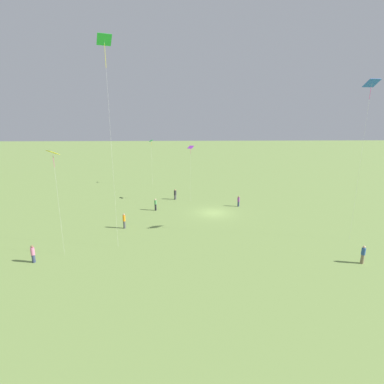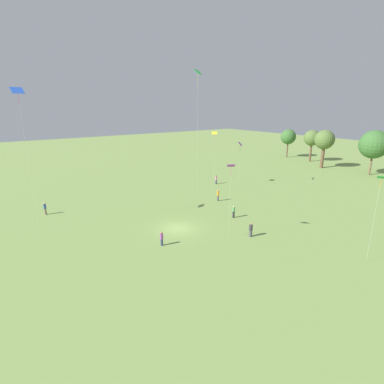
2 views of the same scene
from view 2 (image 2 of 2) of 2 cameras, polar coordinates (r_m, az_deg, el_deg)
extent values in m
plane|color=#7A994C|center=(38.12, -2.74, -6.94)|extent=(240.00, 240.00, 0.00)
cylinder|color=brown|center=(94.51, 17.67, 7.67)|extent=(0.41, 0.41, 4.40)
sphere|color=#38662D|center=(94.07, 17.87, 9.98)|extent=(4.38, 4.38, 4.38)
cylinder|color=brown|center=(89.25, 21.64, 6.98)|extent=(0.56, 0.56, 4.85)
sphere|color=#516B33|center=(88.77, 21.91, 9.54)|extent=(4.29, 4.29, 4.29)
cylinder|color=brown|center=(80.91, 23.58, 6.06)|extent=(0.79, 0.79, 5.21)
sphere|color=#516B33|center=(80.36, 23.93, 9.11)|extent=(4.68, 4.68, 4.68)
cylinder|color=brown|center=(77.59, 30.88, 4.45)|extent=(0.40, 0.40, 4.46)
sphere|color=#38662D|center=(76.98, 31.37, 7.75)|extent=(6.16, 6.16, 6.16)
cylinder|color=#847056|center=(47.41, -26.14, -3.36)|extent=(0.42, 0.42, 0.90)
cylinder|color=#2D5193|center=(47.18, -26.25, -2.46)|extent=(0.50, 0.50, 0.66)
sphere|color=beige|center=(47.05, -26.32, -1.95)|extent=(0.24, 0.24, 0.24)
cylinder|color=#333D5B|center=(59.33, 4.61, 1.91)|extent=(0.36, 0.36, 0.77)
cylinder|color=pink|center=(59.15, 4.63, 2.61)|extent=(0.43, 0.43, 0.72)
sphere|color=brown|center=(59.04, 4.64, 3.07)|extent=(0.24, 0.24, 0.24)
cylinder|color=#333D5B|center=(33.72, -5.78, -9.50)|extent=(0.39, 0.39, 0.77)
cylinder|color=purple|center=(33.42, -5.82, -8.41)|extent=(0.46, 0.46, 0.63)
sphere|color=#A87A56|center=(33.25, -5.84, -7.73)|extent=(0.24, 0.24, 0.24)
cylinder|color=#4C4C51|center=(36.35, 11.08, -7.75)|extent=(0.45, 0.45, 0.79)
cylinder|color=#333338|center=(36.06, 11.14, -6.67)|extent=(0.53, 0.53, 0.68)
sphere|color=#A87A56|center=(35.89, 11.18, -6.00)|extent=(0.24, 0.24, 0.24)
cylinder|color=#232328|center=(41.81, 7.92, -4.25)|extent=(0.33, 0.33, 0.94)
cylinder|color=#4C9956|center=(41.55, 7.96, -3.28)|extent=(0.38, 0.38, 0.57)
sphere|color=beige|center=(41.42, 7.98, -2.75)|extent=(0.24, 0.24, 0.24)
cylinder|color=#4C4C51|center=(48.73, 4.95, -1.18)|extent=(0.34, 0.34, 0.92)
cylinder|color=orange|center=(48.49, 4.98, -0.25)|extent=(0.40, 0.40, 0.73)
sphere|color=tan|center=(48.36, 4.99, 0.31)|extent=(0.24, 0.24, 0.24)
cube|color=green|center=(50.63, 1.11, 21.93)|extent=(1.43, 1.57, 0.81)
cylinder|color=yellow|center=(50.51, 1.10, 20.39)|extent=(0.04, 0.04, 1.96)
cylinder|color=silver|center=(50.62, 1.05, 10.58)|extent=(0.01, 0.01, 20.03)
cube|color=yellow|center=(54.97, 4.29, 11.14)|extent=(1.30, 1.31, 0.44)
cylinder|color=#E54C99|center=(55.05, 4.27, 10.27)|extent=(0.04, 0.04, 1.09)
cylinder|color=silver|center=(55.65, 4.18, 5.92)|extent=(0.01, 0.01, 10.16)
cube|color=green|center=(32.26, 32.40, 2.38)|extent=(0.91, 0.88, 0.35)
cylinder|color=orange|center=(32.37, 32.25, 1.44)|extent=(0.04, 0.04, 0.68)
cylinder|color=silver|center=(33.37, 31.28, -4.84)|extent=(0.01, 0.01, 8.66)
cube|color=blue|center=(39.38, -30.35, 16.39)|extent=(1.21, 1.38, 0.71)
cylinder|color=#E54C99|center=(39.36, -30.15, 15.02)|extent=(0.04, 0.04, 1.14)
cylinder|color=silver|center=(39.91, -28.68, 4.55)|extent=(0.01, 0.01, 16.54)
cube|color=purple|center=(32.86, 7.43, 5.02)|extent=(1.10, 1.12, 0.41)
cylinder|color=#E54C99|center=(32.99, 7.39, 3.92)|extent=(0.04, 0.04, 0.78)
cylinder|color=silver|center=(33.96, 7.17, -2.17)|extent=(0.01, 0.01, 8.67)
cube|color=purple|center=(59.94, 9.19, 9.03)|extent=(1.04, 1.12, 0.67)
cylinder|color=black|center=(60.04, 9.16, 8.28)|extent=(0.04, 0.04, 1.04)
cylinder|color=silver|center=(60.53, 9.03, 5.41)|extent=(0.01, 0.01, 7.70)
camera|label=1|loc=(73.49, -18.07, 14.32)|focal=28.00mm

